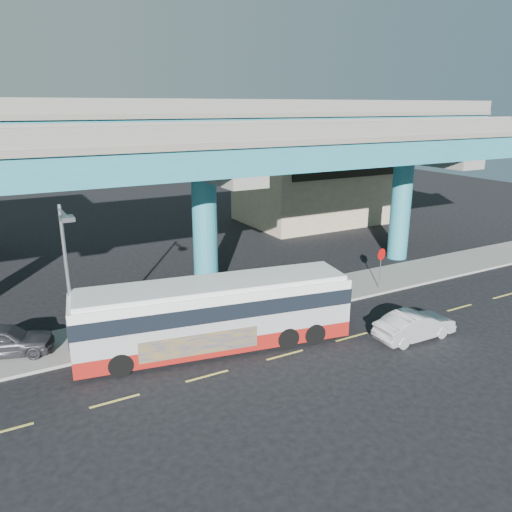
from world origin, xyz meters
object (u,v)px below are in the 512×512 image
sedan (415,325)px  parked_car (4,340)px  street_lamp (68,263)px  stop_sign (381,259)px  transit_bus (215,312)px

sedan → parked_car: size_ratio=0.94×
street_lamp → stop_sign: street_lamp is taller
transit_bus → sedan: size_ratio=3.07×
sedan → parked_car: 19.79m
parked_car → sedan: bearing=-95.2°
parked_car → transit_bus: bearing=-94.9°
sedan → parked_car: parked_car is taller
parked_car → stop_sign: (21.43, -1.58, 1.17)m
sedan → stop_sign: (3.19, 6.10, 1.35)m
parked_car → street_lamp: street_lamp is taller
sedan → street_lamp: bearing=71.8°
stop_sign → parked_car: bearing=-173.6°
street_lamp → stop_sign: (18.57, 0.72, -2.78)m
parked_car → street_lamp: size_ratio=0.65×
street_lamp → stop_sign: 18.79m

